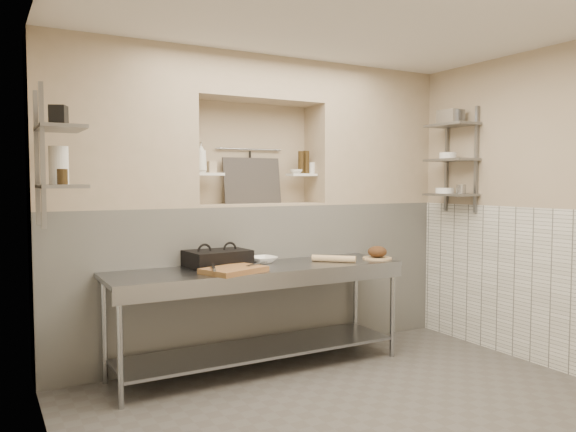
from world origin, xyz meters
TOP-DOWN VIEW (x-y plane):
  - floor at (0.00, 0.00)m, footprint 4.00×3.90m
  - ceiling at (0.00, 0.00)m, footprint 4.00×3.90m
  - wall_left at (-2.05, 0.00)m, footprint 0.10×3.90m
  - wall_right at (2.05, 0.00)m, footprint 0.10×3.90m
  - wall_back at (0.00, 2.00)m, footprint 4.00×0.10m
  - backwall_lower at (0.00, 1.75)m, footprint 4.00×0.40m
  - alcove_sill at (0.00, 1.75)m, footprint 1.30×0.40m
  - backwall_pillar_left at (-1.33, 1.75)m, footprint 1.35×0.40m
  - backwall_pillar_right at (1.33, 1.75)m, footprint 1.35×0.40m
  - backwall_header at (0.00, 1.75)m, footprint 1.30×0.40m
  - wainscot_left at (-1.99, 0.00)m, footprint 0.02×3.90m
  - wainscot_right at (1.99, 0.00)m, footprint 0.02×3.90m
  - alcove_shelf_left at (-0.50, 1.75)m, footprint 0.28×0.16m
  - alcove_shelf_right at (0.50, 1.75)m, footprint 0.28×0.16m
  - utensil_rail at (0.00, 1.92)m, footprint 0.70×0.02m
  - hanging_steel at (0.00, 1.90)m, footprint 0.02×0.02m
  - splash_panel at (0.00, 1.85)m, footprint 0.60×0.08m
  - shelf_rail_left_a at (-1.98, 1.25)m, footprint 0.03×0.03m
  - shelf_rail_left_b at (-1.98, 0.85)m, footprint 0.03×0.03m
  - wall_shelf_left_lower at (-1.84, 1.05)m, footprint 0.30×0.50m
  - wall_shelf_left_upper at (-1.84, 1.05)m, footprint 0.30×0.50m
  - shelf_rail_right_a at (1.98, 1.25)m, footprint 0.03×0.03m
  - shelf_rail_right_b at (1.98, 0.85)m, footprint 0.03×0.03m
  - wall_shelf_right_lower at (1.84, 1.05)m, footprint 0.30×0.50m
  - wall_shelf_right_mid at (1.84, 1.05)m, footprint 0.30×0.50m
  - wall_shelf_right_upper at (1.84, 1.05)m, footprint 0.30×0.50m
  - prep_table at (-0.25, 1.18)m, footprint 2.60×0.70m
  - panini_press at (-0.55, 1.39)m, footprint 0.55×0.42m
  - cutting_board at (-0.56, 1.01)m, footprint 0.57×0.48m
  - knife_blade at (-0.33, 1.06)m, footprint 0.25×0.17m
  - tongs at (-0.74, 0.99)m, footprint 0.11×0.26m
  - mixing_bowl at (-0.12, 1.38)m, footprint 0.27×0.27m
  - rolling_pin at (0.47, 1.12)m, footprint 0.33×0.32m
  - bread_board at (0.94, 1.08)m, footprint 0.28×0.28m
  - bread_loaf at (0.94, 1.08)m, footprint 0.18×0.18m
  - bottle_soap at (-0.58, 1.71)m, footprint 0.12×0.12m
  - jar_alcove at (-0.46, 1.76)m, footprint 0.07×0.07m
  - bowl_alcove at (0.42, 1.72)m, footprint 0.16×0.16m
  - condiment_a at (0.56, 1.76)m, footprint 0.06×0.06m
  - condiment_b at (0.48, 1.73)m, footprint 0.06×0.06m
  - condiment_c at (0.63, 1.77)m, footprint 0.07×0.07m
  - jug_left at (-1.84, 1.17)m, footprint 0.14×0.14m
  - jar_left at (-1.84, 0.99)m, footprint 0.07×0.07m
  - box_left_upper at (-1.84, 1.12)m, footprint 0.14×0.14m
  - bowl_right at (1.84, 1.13)m, footprint 0.19×0.19m
  - canister_right at (1.84, 0.91)m, footprint 0.09×0.09m
  - bowl_right_mid at (1.84, 1.10)m, footprint 0.17×0.17m
  - basket_right at (1.84, 1.07)m, footprint 0.19×0.23m

SIDE VIEW (x-z plane):
  - floor at x=0.00m, z-range -0.10..0.00m
  - prep_table at x=-0.25m, z-range 0.19..1.09m
  - backwall_lower at x=0.00m, z-range 0.00..1.40m
  - wainscot_left at x=-1.99m, z-range 0.00..1.40m
  - wainscot_right at x=1.99m, z-range 0.00..1.40m
  - bread_board at x=0.94m, z-range 0.90..0.92m
  - cutting_board at x=-0.56m, z-range 0.90..0.94m
  - mixing_bowl at x=-0.12m, z-range 0.90..0.96m
  - rolling_pin at x=0.47m, z-range 0.90..0.96m
  - knife_blade at x=-0.33m, z-range 0.95..0.95m
  - tongs at x=-0.74m, z-range 0.95..0.97m
  - bread_loaf at x=0.94m, z-range 0.92..1.02m
  - panini_press at x=-0.55m, z-range 0.90..1.04m
  - wall_left at x=-2.05m, z-range 0.00..2.80m
  - wall_right at x=2.05m, z-range 0.00..2.80m
  - wall_back at x=0.00m, z-range 0.00..2.80m
  - alcove_sill at x=0.00m, z-range 1.40..1.42m
  - wall_shelf_right_lower at x=1.84m, z-range 1.49..1.51m
  - bowl_right at x=1.84m, z-range 1.51..1.57m
  - canister_right at x=1.84m, z-range 1.51..1.60m
  - wall_shelf_left_lower at x=-1.84m, z-range 1.59..1.61m
  - splash_panel at x=0.00m, z-range 1.42..1.86m
  - jar_left at x=-1.84m, z-range 1.61..1.72m
  - alcove_shelf_left at x=-0.50m, z-range 1.69..1.71m
  - alcove_shelf_right at x=0.50m, z-range 1.69..1.71m
  - bowl_alcove at x=0.42m, z-range 1.71..1.75m
  - jug_left at x=-1.84m, z-range 1.61..1.88m
  - jar_alcove at x=-0.46m, z-range 1.71..1.82m
  - condiment_c at x=0.63m, z-range 1.71..1.83m
  - hanging_steel at x=0.00m, z-range 1.63..1.93m
  - shelf_rail_left_a at x=-1.98m, z-range 1.33..2.27m
  - shelf_rail_left_b at x=-1.98m, z-range 1.33..2.27m
  - condiment_b at x=0.48m, z-range 1.71..1.94m
  - condiment_a at x=0.56m, z-range 1.71..1.94m
  - shelf_rail_right_a at x=1.98m, z-range 1.33..2.38m
  - shelf_rail_right_b at x=1.98m, z-range 1.33..2.38m
  - wall_shelf_right_mid at x=1.84m, z-range 1.84..1.86m
  - bottle_soap at x=-0.58m, z-range 1.71..1.99m
  - bowl_right_mid at x=1.84m, z-range 1.86..1.93m
  - utensil_rail at x=0.00m, z-range 1.94..1.96m
  - wall_shelf_left_upper at x=-1.84m, z-range 1.99..2.01m
  - box_left_upper at x=-1.84m, z-range 2.01..2.16m
  - backwall_pillar_left at x=-1.33m, z-range 1.40..2.80m
  - backwall_pillar_right at x=1.33m, z-range 1.40..2.80m
  - wall_shelf_right_upper at x=1.84m, z-range 2.19..2.21m
  - basket_right at x=1.84m, z-range 2.21..2.35m
  - backwall_header at x=0.00m, z-range 2.40..2.80m
  - ceiling at x=0.00m, z-range 2.80..2.90m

